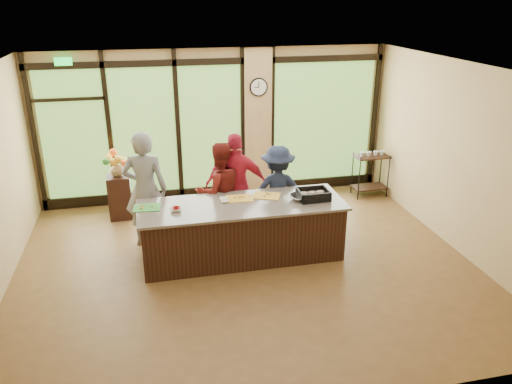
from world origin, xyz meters
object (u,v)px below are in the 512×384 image
cook_left (145,190)px  bar_cart (371,169)px  island_base (242,231)px  roasting_pan (313,196)px  flower_stand (120,197)px  cook_right (278,190)px

cook_left → bar_cart: size_ratio=2.04×
island_base → roasting_pan: (1.14, -0.06, 0.52)m
roasting_pan → flower_stand: (-3.08, 2.05, -0.55)m
cook_right → bar_cart: size_ratio=1.66×
island_base → flower_stand: bearing=134.3°
cook_left → cook_right: (2.22, -0.06, -0.18)m
island_base → flower_stand: (-1.94, 1.99, -0.03)m
island_base → bar_cart: (3.10, 2.00, 0.13)m
island_base → cook_left: cook_left is taller
bar_cart → island_base: bearing=-149.3°
island_base → cook_right: bearing=43.4°
flower_stand → cook_right: bearing=-25.8°
cook_left → island_base: bearing=161.4°
cook_left → cook_right: size_ratio=1.23×
roasting_pan → bar_cart: 2.87m
island_base → roasting_pan: 1.26m
roasting_pan → flower_stand: 3.74m
flower_stand → bar_cart: size_ratio=0.86×
cook_left → flower_stand: size_ratio=2.36×
bar_cart → cook_left: bearing=-167.2°
flower_stand → cook_left: bearing=-68.5°
cook_right → roasting_pan: bearing=122.2°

